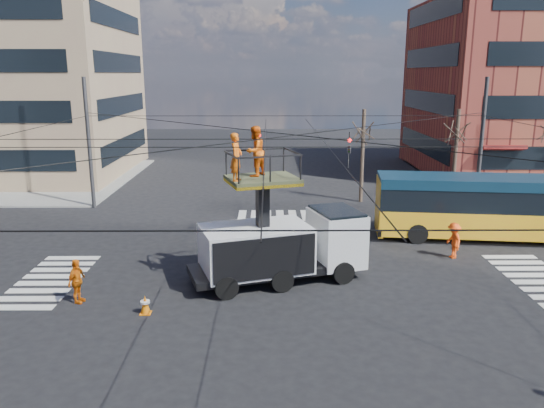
{
  "coord_description": "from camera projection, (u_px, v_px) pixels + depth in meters",
  "views": [
    {
      "loc": [
        -1.08,
        -20.3,
        8.2
      ],
      "look_at": [
        -0.92,
        1.06,
        2.92
      ],
      "focal_mm": 35.0,
      "sensor_mm": 36.0,
      "label": 1
    }
  ],
  "objects": [
    {
      "name": "flagger",
      "position": [
        454.0,
        240.0,
        24.02
      ],
      "size": [
        0.74,
        1.14,
        1.65
      ],
      "primitive_type": "imported",
      "rotation": [
        0.0,
        0.0,
        -1.45
      ],
      "color": "#FF4A10",
      "rests_on": "ground"
    },
    {
      "name": "utility_truck",
      "position": [
        281.0,
        231.0,
        21.2
      ],
      "size": [
        7.37,
        4.36,
        6.25
      ],
      "rotation": [
        0.0,
        0.0,
        0.31
      ],
      "color": "black",
      "rests_on": "ground"
    },
    {
      "name": "city_bus",
      "position": [
        506.0,
        206.0,
        26.5
      ],
      "size": [
        12.91,
        4.09,
        3.2
      ],
      "rotation": [
        0.0,
        0.0,
        -0.12
      ],
      "color": "gold",
      "rests_on": "ground"
    },
    {
      "name": "tree_a",
      "position": [
        363.0,
        131.0,
        33.71
      ],
      "size": [
        2.0,
        2.0,
        6.0
      ],
      "color": "#382B21",
      "rests_on": "ground"
    },
    {
      "name": "sidewalk_nw",
      "position": [
        17.0,
        179.0,
        41.9
      ],
      "size": [
        18.0,
        18.0,
        0.12
      ],
      "primitive_type": "cube",
      "color": "slate",
      "rests_on": "ground"
    },
    {
      "name": "tree_b",
      "position": [
        457.0,
        131.0,
        33.75
      ],
      "size": [
        2.0,
        2.0,
        6.0
      ],
      "color": "#382B21",
      "rests_on": "ground"
    },
    {
      "name": "overhead_network",
      "position": [
        293.0,
        175.0,
        21.04
      ],
      "size": [
        24.24,
        24.24,
        8.0
      ],
      "color": "#2D2D30",
      "rests_on": "ground"
    },
    {
      "name": "worker_ground",
      "position": [
        77.0,
        281.0,
        19.3
      ],
      "size": [
        0.61,
        1.04,
        1.67
      ],
      "primitive_type": "imported",
      "rotation": [
        0.0,
        0.0,
        1.35
      ],
      "color": "orange",
      "rests_on": "ground"
    },
    {
      "name": "crosswalks",
      "position": [
        295.0,
        279.0,
        21.68
      ],
      "size": [
        22.4,
        22.4,
        0.02
      ],
      "primitive_type": null,
      "color": "silver",
      "rests_on": "ground"
    },
    {
      "name": "traffic_cone",
      "position": [
        145.0,
        305.0,
        18.52
      ],
      "size": [
        0.36,
        0.36,
        0.67
      ],
      "primitive_type": "cone",
      "color": "orange",
      "rests_on": "ground"
    },
    {
      "name": "ground",
      "position": [
        295.0,
        279.0,
        21.68
      ],
      "size": [
        120.0,
        120.0,
        0.0
      ],
      "primitive_type": "plane",
      "color": "black",
      "rests_on": "ground"
    }
  ]
}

